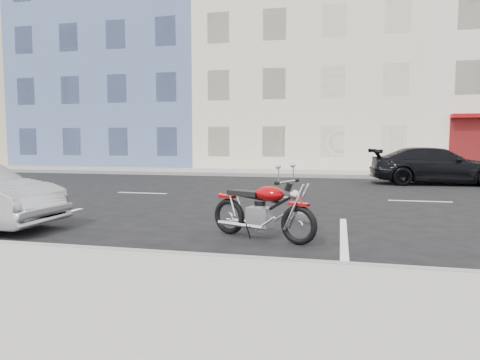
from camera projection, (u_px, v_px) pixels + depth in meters
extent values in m
plane|color=black|center=(342.00, 199.00, 11.79)|extent=(120.00, 120.00, 0.00)
cube|color=gray|center=(239.00, 172.00, 21.35)|extent=(80.00, 3.40, 0.15)
cube|color=gray|center=(230.00, 174.00, 19.70)|extent=(80.00, 0.12, 0.16)
cube|color=#4E6190|center=(140.00, 72.00, 30.20)|extent=(12.00, 12.00, 13.00)
cube|color=beige|center=(311.00, 77.00, 27.54)|extent=(12.00, 12.00, 11.50)
torus|color=black|center=(342.00, 231.00, 6.10)|extent=(0.60, 0.33, 0.61)
torus|color=black|center=(263.00, 221.00, 6.86)|extent=(0.60, 0.33, 0.61)
cube|color=#870408|center=(342.00, 209.00, 6.07)|extent=(0.33, 0.23, 0.05)
cube|color=#870408|center=(261.00, 200.00, 6.85)|extent=(0.31, 0.24, 0.05)
cube|color=gray|center=(298.00, 222.00, 6.50)|extent=(0.46, 0.40, 0.31)
ellipsoid|color=#870408|center=(309.00, 198.00, 6.36)|extent=(0.59, 0.48, 0.25)
cube|color=black|center=(281.00, 197.00, 6.64)|extent=(0.61, 0.43, 0.08)
cylinder|color=silver|center=(329.00, 185.00, 6.16)|extent=(0.27, 0.60, 0.03)
sphere|color=silver|center=(337.00, 199.00, 6.10)|extent=(0.16, 0.16, 0.16)
cylinder|color=silver|center=(276.00, 231.00, 6.58)|extent=(0.83, 0.40, 0.07)
cylinder|color=silver|center=(285.00, 228.00, 6.79)|extent=(0.83, 0.40, 0.07)
cylinder|color=silver|center=(339.00, 212.00, 6.10)|extent=(0.34, 0.17, 0.73)
cylinder|color=black|center=(310.00, 213.00, 6.37)|extent=(0.70, 0.32, 0.45)
imported|color=black|center=(436.00, 166.00, 15.90)|extent=(4.86, 2.26, 1.37)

